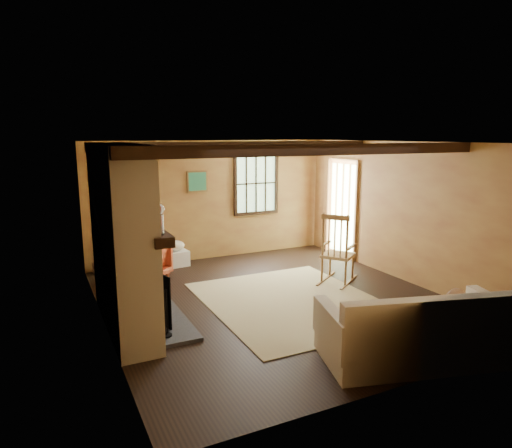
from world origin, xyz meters
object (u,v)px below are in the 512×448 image
fireplace (124,245)px  sofa (419,335)px  laundry_basket (174,258)px  rocking_chair (337,253)px  armchair (140,259)px

fireplace → sofa: size_ratio=1.04×
fireplace → laundry_basket: bearing=61.6°
sofa → laundry_basket: size_ratio=4.63×
rocking_chair → armchair: 3.42m
fireplace → rocking_chair: bearing=4.7°
sofa → armchair: bearing=132.8°
sofa → rocking_chair: bearing=88.8°
fireplace → rocking_chair: (3.59, 0.29, -0.59)m
fireplace → armchair: 2.11m
fireplace → laundry_basket: size_ratio=4.80×
rocking_chair → laundry_basket: rocking_chair is taller
fireplace → sofa: fireplace is taller
rocking_chair → laundry_basket: (-2.25, 2.19, -0.36)m
laundry_basket → armchair: size_ratio=0.60×
fireplace → sofa: (2.77, -2.41, -0.79)m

